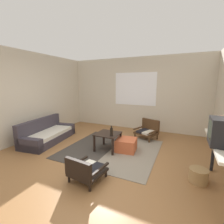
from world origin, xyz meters
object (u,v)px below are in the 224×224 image
couch (47,134)px  clay_vase (220,128)px  glass_bottle (111,132)px  wicker_basket (198,175)px  armchair_by_window (148,130)px  armchair_striped_foreground (85,170)px  coffee_table (108,137)px  console_shelf (223,149)px  ottoman_orange (126,145)px

couch → clay_vase: bearing=-2.3°
glass_bottle → wicker_basket: size_ratio=0.82×
armchair_by_window → armchair_striped_foreground: (-0.52, -2.76, -0.06)m
armchair_striped_foreground → wicker_basket: bearing=24.2°
coffee_table → couch: bearing=-174.6°
console_shelf → wicker_basket: size_ratio=4.80×
glass_bottle → console_shelf: bearing=-15.2°
coffee_table → clay_vase: 2.47m
console_shelf → coffee_table: bearing=162.6°
console_shelf → glass_bottle: (-2.19, 0.59, -0.18)m
armchair_striped_foreground → wicker_basket: 2.03m
couch → armchair_by_window: bearing=29.5°
couch → armchair_striped_foreground: 2.52m
armchair_by_window → armchair_striped_foreground: 2.80m
coffee_table → clay_vase: clay_vase is taller
ottoman_orange → glass_bottle: size_ratio=1.91×
ottoman_orange → console_shelf: (1.90, -0.88, 0.58)m
coffee_table → console_shelf: bearing=-17.4°
armchair_striped_foreground → glass_bottle: (-0.07, 1.25, 0.35)m
couch → glass_bottle: 2.18m
couch → coffee_table: (1.97, 0.19, 0.16)m
console_shelf → wicker_basket: 0.70m
armchair_striped_foreground → clay_vase: bearing=26.1°
armchair_striped_foreground → console_shelf: 2.28m
couch → clay_vase: 4.41m
couch → clay_vase: clay_vase is taller
ottoman_orange → glass_bottle: 0.57m
couch → ottoman_orange: 2.46m
couch → console_shelf: size_ratio=1.21×
couch → wicker_basket: size_ratio=5.83×
clay_vase → glass_bottle: clay_vase is taller
armchair_striped_foreground → clay_vase: (2.12, 1.04, 0.77)m
couch → glass_bottle: glass_bottle is taller
coffee_table → console_shelf: (2.36, -0.74, 0.38)m
clay_vase → ottoman_orange: bearing=165.3°
couch → coffee_table: 1.99m
console_shelf → clay_vase: size_ratio=4.46×
wicker_basket → glass_bottle: bearing=167.7°
armchair_by_window → clay_vase: bearing=-46.9°
coffee_table → console_shelf: console_shelf is taller
couch → armchair_by_window: couch is taller
ottoman_orange → armchair_by_window: bearing=76.5°
armchair_striped_foreground → clay_vase: size_ratio=1.82×
coffee_table → console_shelf: size_ratio=0.39×
armchair_by_window → console_shelf: size_ratio=0.51×
coffee_table → armchair_striped_foreground: 1.43m
ottoman_orange → glass_bottle: glass_bottle is taller
coffee_table → armchair_by_window: 1.56m
console_shelf → armchair_by_window: bearing=127.4°
armchair_by_window → glass_bottle: size_ratio=3.00×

